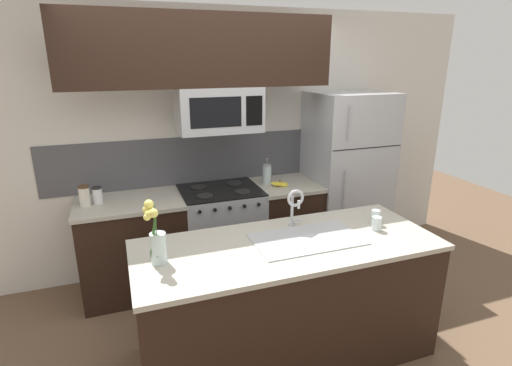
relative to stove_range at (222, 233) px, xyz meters
name	(u,v)px	position (x,y,z in m)	size (l,w,h in m)	color
ground_plane	(251,328)	(0.00, -0.90, -0.46)	(10.00, 10.00, 0.00)	brown
rear_partition	(238,141)	(0.30, 0.38, 0.84)	(5.20, 0.10, 2.60)	silver
splash_band	(212,159)	(0.00, 0.32, 0.69)	(3.21, 0.01, 0.48)	#4C4C51
back_counter_left	(134,247)	(-0.84, 0.00, -0.01)	(0.95, 0.65, 0.91)	black
back_counter_right	(285,224)	(0.69, 0.00, -0.01)	(0.64, 0.65, 0.91)	black
stove_range	(222,233)	(0.00, 0.00, 0.00)	(0.76, 0.64, 0.93)	#A8AAAF
microwave	(219,109)	(0.00, -0.02, 1.23)	(0.74, 0.40, 0.40)	#A8AAAF
upper_cabinet_band	(200,51)	(-0.15, -0.05, 1.73)	(2.29, 0.34, 0.60)	black
refrigerator	(345,177)	(1.39, 0.02, 0.44)	(0.80, 0.74, 1.80)	#A8AAAF
storage_jar_tall	(84,196)	(-1.20, 0.00, 0.54)	(0.09, 0.09, 0.18)	silver
storage_jar_medium	(98,195)	(-1.10, 0.02, 0.52)	(0.08, 0.08, 0.15)	silver
banana_bunch	(280,184)	(0.60, -0.06, 0.47)	(0.19, 0.13, 0.08)	yellow
french_press	(267,174)	(0.50, 0.06, 0.55)	(0.09, 0.09, 0.27)	silver
island_counter	(286,299)	(0.15, -1.25, -0.01)	(2.11, 0.85, 0.91)	black
kitchen_sink	(307,248)	(0.30, -1.25, 0.38)	(0.76, 0.44, 0.16)	#ADAFB5
sink_faucet	(295,203)	(0.30, -1.03, 0.65)	(0.14, 0.14, 0.31)	#B7BABF
drinking_glass	(377,224)	(0.85, -1.28, 0.50)	(0.07, 0.07, 0.10)	silver
spare_glass	(375,217)	(0.91, -1.18, 0.51)	(0.06, 0.06, 0.11)	silver
flower_vase	(156,241)	(-0.73, -1.24, 0.60)	(0.13, 0.15, 0.42)	silver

